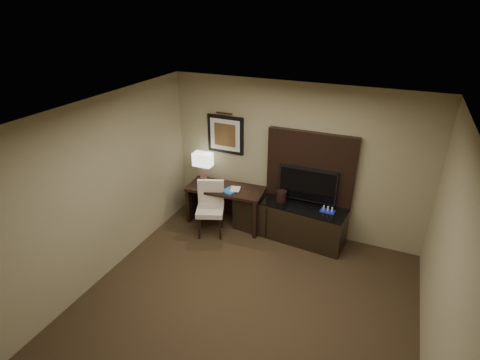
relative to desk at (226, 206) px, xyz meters
The scene contains 18 objects.
floor 2.47m from the desk, 61.77° to the right, with size 4.50×5.00×0.01m, color #302215.
ceiling 3.37m from the desk, 61.77° to the right, with size 4.50×5.00×0.01m, color silver.
wall_back 1.55m from the desk, 16.87° to the left, with size 4.50×0.01×2.70m, color #958B65.
wall_left 2.60m from the desk, 117.00° to the right, with size 0.01×5.00×2.70m, color #958B65.
wall_right 4.14m from the desk, 32.27° to the right, with size 0.01×5.00×2.70m, color #958B65.
desk is the anchor object (origin of this frame).
credenza 1.20m from the desk, ahead, with size 1.97×0.55×0.68m, color black.
tv_wall_panel 1.73m from the desk, 11.28° to the left, with size 1.50×0.12×1.30m, color black.
tv 1.60m from the desk, ahead, with size 1.00×0.08×0.60m, color black.
artwork 1.32m from the desk, 113.93° to the left, with size 0.70×0.04×0.70m, color black.
picture_light 1.70m from the desk, 116.66° to the left, with size 0.04×0.04×0.30m, color #432E15.
desk_chair 0.46m from the desk, 103.99° to the right, with size 0.47×0.54×0.98m, color beige, non-canonical shape.
table_lamp 0.82m from the desk, behind, with size 0.32×0.18×0.53m, color #926F5B, non-canonical shape.
desk_phone 0.50m from the desk, behind, with size 0.21×0.19×0.10m, color black, non-canonical shape.
blue_folder 0.42m from the desk, 29.33° to the right, with size 0.22×0.30×0.02m, color #195DA5.
book 0.50m from the desk, 16.29° to the right, with size 0.17×0.02×0.23m, color #C4AF9A.
ice_bucket 1.12m from the desk, ahead, with size 0.18×0.18×0.20m, color black.
minibar_tray 1.90m from the desk, ahead, with size 0.24×0.14×0.08m, color #1C26B8, non-canonical shape.
Camera 1 is at (1.50, -3.33, 3.88)m, focal length 28.00 mm.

